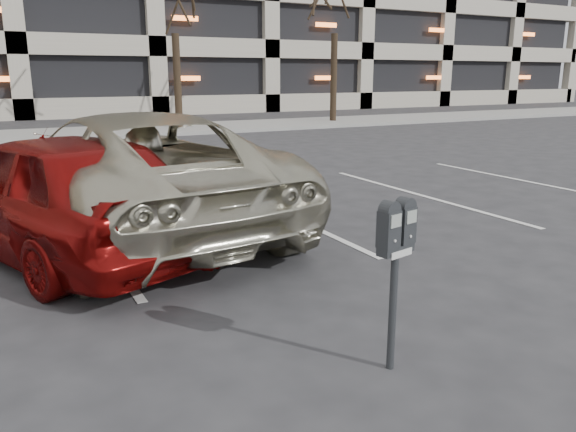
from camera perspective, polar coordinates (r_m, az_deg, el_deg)
name	(u,v)px	position (r m, az deg, el deg)	size (l,w,h in m)	color
ground	(263,270)	(6.24, -2.58, -5.54)	(140.00, 140.00, 0.00)	#28282B
sidewalk	(70,134)	(21.56, -21.24, 7.80)	(80.00, 4.00, 0.12)	gray
stall_lines	(96,235)	(7.98, -18.96, -1.85)	(16.90, 5.20, 0.00)	silver
parking_meter	(396,244)	(3.99, 10.91, -2.79)	(0.34, 0.19, 1.25)	black
suv_silver	(132,172)	(7.93, -15.59, 4.32)	(3.36, 6.14, 1.64)	#BAB69F
car_red	(57,193)	(7.10, -22.42, 2.21)	(1.80, 4.48, 1.53)	maroon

